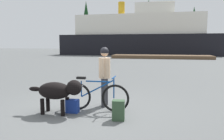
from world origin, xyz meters
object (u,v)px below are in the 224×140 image
person_cyclist (105,71)px  dog (58,91)px  handbag_pannier (72,106)px  bicycle (96,96)px  ferry_boat (140,36)px  backpack (118,110)px

person_cyclist → dog: 1.39m
handbag_pannier → dog: bearing=-153.4°
bicycle → dog: bearing=-152.8°
person_cyclist → handbag_pannier: 1.30m
dog → ferry_boat: (-0.84, 32.63, 2.56)m
dog → handbag_pannier: dog is taller
ferry_boat → bicycle: bearing=-87.0°
dog → backpack: dog is taller
handbag_pannier → ferry_boat: size_ratio=0.01×
person_cyclist → dog: size_ratio=1.17×
dog → ferry_boat: ferry_boat is taller
dog → backpack: size_ratio=3.03×
dog → backpack: (1.55, -0.15, -0.35)m
bicycle → ferry_boat: 32.36m
person_cyclist → backpack: (0.59, -1.07, -0.76)m
bicycle → person_cyclist: 0.78m
bicycle → handbag_pannier: (-0.54, -0.28, -0.22)m
dog → ferry_boat: bearing=91.5°
handbag_pannier → person_cyclist: bearing=49.6°
backpack → ferry_boat: 33.00m
dog → backpack: bearing=-5.6°
bicycle → backpack: bicycle is taller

